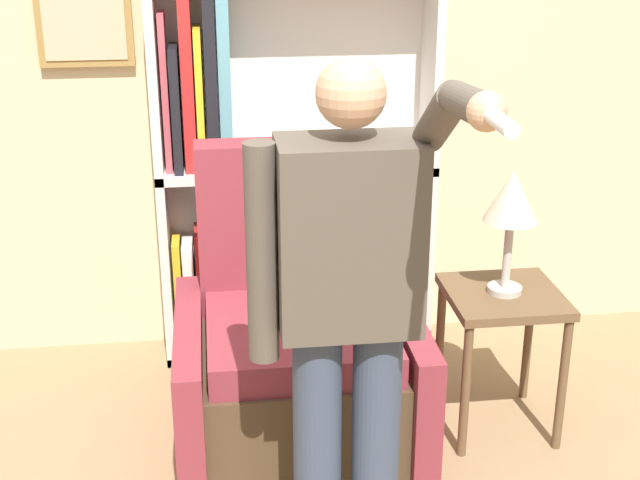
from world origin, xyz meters
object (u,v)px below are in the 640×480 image
(bookcase, at_px, (261,176))
(person_standing, at_px, (348,306))
(armchair, at_px, (297,358))
(table_lamp, at_px, (512,202))
(side_table, at_px, (502,316))

(bookcase, distance_m, person_standing, 1.58)
(armchair, xyz_separation_m, person_standing, (0.08, -0.76, 0.58))
(person_standing, relative_size, table_lamp, 3.35)
(armchair, height_order, table_lamp, armchair)
(armchair, xyz_separation_m, table_lamp, (0.82, -0.00, 0.61))
(bookcase, distance_m, table_lamp, 1.21)
(armchair, bearing_deg, person_standing, -84.25)
(person_standing, bearing_deg, armchair, 95.75)
(bookcase, xyz_separation_m, side_table, (0.90, -0.81, -0.37))
(bookcase, distance_m, armchair, 0.95)
(table_lamp, bearing_deg, side_table, -135.00)
(bookcase, xyz_separation_m, armchair, (0.08, -0.81, -0.50))
(person_standing, xyz_separation_m, side_table, (0.75, 0.76, -0.45))
(table_lamp, bearing_deg, armchair, 179.93)
(side_table, bearing_deg, person_standing, -134.51)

